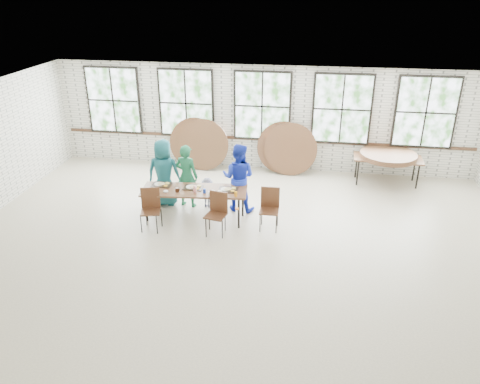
# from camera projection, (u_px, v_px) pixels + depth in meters

# --- Properties ---
(room) EXTENTS (12.00, 12.00, 12.00)m
(room) POSITION_uv_depth(u_px,v_px,m) (262.00, 108.00, 13.14)
(room) COLOR beige
(room) RESTS_ON ground
(dining_table) EXTENTS (2.46, 1.01, 0.74)m
(dining_table) POSITION_uv_depth(u_px,v_px,m) (194.00, 192.00, 10.72)
(dining_table) COLOR brown
(dining_table) RESTS_ON ground
(chair_near_left) EXTENTS (0.51, 0.50, 0.95)m
(chair_near_left) POSITION_uv_depth(u_px,v_px,m) (151.00, 205.00, 10.38)
(chair_near_left) COLOR #4F2D1A
(chair_near_left) RESTS_ON ground
(chair_near_right) EXTENTS (0.50, 0.49, 0.95)m
(chair_near_right) POSITION_uv_depth(u_px,v_px,m) (217.00, 209.00, 10.19)
(chair_near_right) COLOR #4F2D1A
(chair_near_right) RESTS_ON ground
(chair_spare) EXTENTS (0.42, 0.41, 0.95)m
(chair_spare) POSITION_uv_depth(u_px,v_px,m) (270.00, 205.00, 10.41)
(chair_spare) COLOR #4F2D1A
(chair_spare) RESTS_ON ground
(adult_teal) EXTENTS (0.84, 0.57, 1.67)m
(adult_teal) POSITION_uv_depth(u_px,v_px,m) (164.00, 173.00, 11.37)
(adult_teal) COLOR #1B6667
(adult_teal) RESTS_ON ground
(adult_green) EXTENTS (0.64, 0.48, 1.58)m
(adult_green) POSITION_uv_depth(u_px,v_px,m) (187.00, 176.00, 11.31)
(adult_green) COLOR #1A633F
(adult_green) RESTS_ON ground
(toddler) EXTENTS (0.54, 0.37, 0.76)m
(toddler) POSITION_uv_depth(u_px,v_px,m) (207.00, 193.00, 11.41)
(toddler) COLOR #12133A
(toddler) RESTS_ON ground
(adult_blue) EXTENTS (0.89, 0.74, 1.66)m
(adult_blue) POSITION_uv_depth(u_px,v_px,m) (238.00, 177.00, 11.12)
(adult_blue) COLOR #1A31BB
(adult_blue) RESTS_ON ground
(storage_table) EXTENTS (1.83, 0.82, 0.74)m
(storage_table) POSITION_uv_depth(u_px,v_px,m) (388.00, 159.00, 12.63)
(storage_table) COLOR brown
(storage_table) RESTS_ON ground
(tabletop_clutter) EXTENTS (2.07, 0.62, 0.11)m
(tabletop_clutter) POSITION_uv_depth(u_px,v_px,m) (198.00, 189.00, 10.65)
(tabletop_clutter) COLOR black
(tabletop_clutter) RESTS_ON dining_table
(round_tops_stacked) EXTENTS (1.50, 1.50, 0.13)m
(round_tops_stacked) POSITION_uv_depth(u_px,v_px,m) (388.00, 155.00, 12.58)
(round_tops_stacked) COLOR brown
(round_tops_stacked) RESTS_ON storage_table
(round_tops_leaning) EXTENTS (4.31, 0.41, 1.49)m
(round_tops_leaning) POSITION_uv_depth(u_px,v_px,m) (242.00, 146.00, 13.45)
(round_tops_leaning) COLOR brown
(round_tops_leaning) RESTS_ON ground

